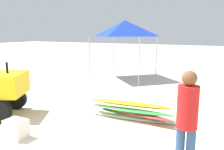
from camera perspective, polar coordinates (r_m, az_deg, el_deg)
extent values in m
cube|color=yellow|center=(6.94, -24.21, -2.03)|extent=(1.22, 1.35, 0.60)
cylinder|color=black|center=(6.86, -24.49, 1.64)|extent=(0.08, 0.08, 0.30)
cylinder|color=black|center=(7.59, -22.58, -5.55)|extent=(0.61, 0.44, 0.60)
ellipsoid|color=white|center=(6.32, 5.16, -10.44)|extent=(2.39, 0.58, 0.08)
ellipsoid|color=green|center=(6.35, 5.03, -9.56)|extent=(1.91, 0.29, 0.08)
ellipsoid|color=red|center=(6.25, 4.52, -9.12)|extent=(2.47, 0.54, 0.08)
ellipsoid|color=green|center=(6.12, 5.28, -8.76)|extent=(2.12, 0.45, 0.08)
ellipsoid|color=orange|center=(6.35, 4.71, -7.27)|extent=(2.21, 0.49, 0.08)
ellipsoid|color=yellow|center=(6.18, 4.08, -6.98)|extent=(2.18, 0.49, 0.08)
cylinder|color=red|center=(3.73, 18.18, -7.52)|extent=(0.32, 0.32, 0.67)
sphere|color=brown|center=(3.62, 18.59, -0.75)|extent=(0.23, 0.23, 0.23)
cylinder|color=#B2B2B7|center=(11.03, -5.55, 4.00)|extent=(0.05, 0.05, 2.10)
cylinder|color=#B2B2B7|center=(9.90, 6.70, 3.23)|extent=(0.05, 0.05, 2.10)
cylinder|color=#B2B2B7|center=(13.19, 0.39, 5.12)|extent=(0.05, 0.05, 2.10)
cylinder|color=#B2B2B7|center=(12.26, 10.89, 4.51)|extent=(0.05, 0.05, 2.10)
pyramid|color=#1938BF|center=(11.46, 3.17, 11.46)|extent=(2.50, 2.50, 0.77)
cube|color=white|center=(5.60, -22.57, -12.22)|extent=(0.46, 0.36, 0.42)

